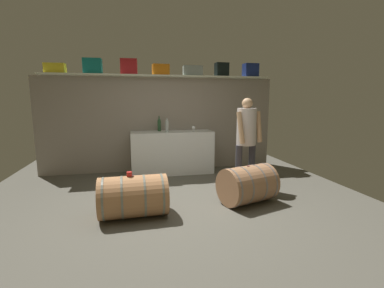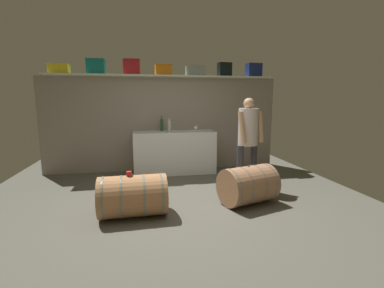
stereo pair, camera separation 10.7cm
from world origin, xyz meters
The scene contains 18 objects.
ground_plane centered at (0.00, 0.62, -0.01)m, with size 6.60×8.18×0.02m, color #555349.
back_wall_panel centered at (0.00, 2.49, 1.07)m, with size 5.40×0.10×2.15m, color gray.
high_shelf_board centered at (0.00, 2.34, 2.17)m, with size 4.97×0.40×0.03m, color silver.
toolcase_yellow centered at (-2.16, 2.34, 2.28)m, with size 0.40×0.19×0.20m, color yellow.
toolcase_teal centered at (-1.43, 2.34, 2.34)m, with size 0.37×0.23×0.32m, color #147B7B.
toolcase_red centered at (-0.68, 2.34, 2.35)m, with size 0.35×0.21×0.33m, color red.
toolcase_orange centered at (0.00, 2.34, 2.30)m, with size 0.36×0.23×0.24m, color orange.
toolcase_grey centered at (0.72, 2.34, 2.29)m, with size 0.43×0.27×0.22m, color gray.
toolcase_black centered at (1.41, 2.34, 2.34)m, with size 0.30×0.20×0.31m, color black.
toolcase_navy centered at (2.13, 2.34, 2.34)m, with size 0.33×0.24×0.31m, color navy.
work_cabinet centered at (0.21, 2.13, 0.47)m, with size 1.81×0.60×0.95m, color white.
wine_bottle_green centered at (-0.06, 2.27, 1.10)m, with size 0.08×0.08×0.34m.
wine_bottle_clear centered at (0.08, 2.03, 1.09)m, with size 0.07×0.07×0.30m.
wine_glass centered at (0.67, 1.99, 1.04)m, with size 0.08×0.08×0.13m.
wine_barrel_near centered at (-0.66, -0.08, 0.30)m, with size 0.96×0.62×0.61m.
wine_barrel_far centered at (1.13, 0.07, 0.30)m, with size 0.97×0.81×0.62m.
tasting_cup centered at (-0.71, -0.08, 0.63)m, with size 0.08×0.08×0.06m, color red.
winemaker_pouring centered at (1.41, 0.81, 1.03)m, with size 0.52×0.44×1.68m.
Camera 2 is at (-0.52, -3.82, 1.65)m, focal length 25.18 mm.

